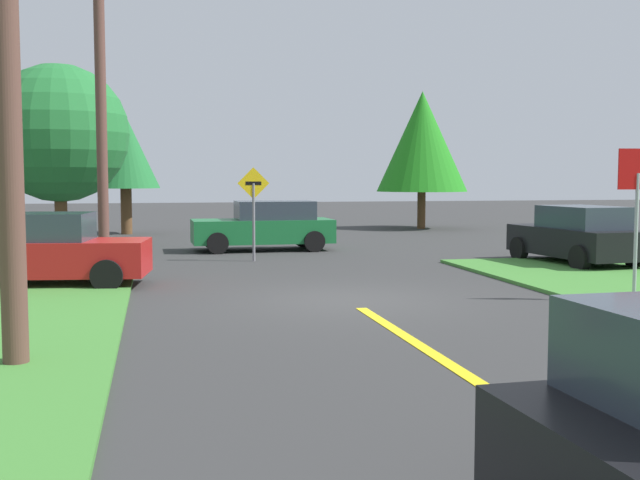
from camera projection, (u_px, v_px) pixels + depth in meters
name	position (u px, v px, depth m)	size (l,w,h in m)	color
ground_plane	(348.00, 300.00, 15.17)	(120.00, 120.00, 0.00)	#333333
lane_stripe_center	(552.00, 429.00, 7.37)	(0.20, 14.00, 0.01)	yellow
stop_sign	(637.00, 194.00, 14.82)	(0.78, 0.13, 2.94)	#9EA0A8
car_on_crossroad	(577.00, 236.00, 21.20)	(2.28, 4.30, 1.62)	black
parked_car_near_building	(41.00, 250.00, 16.93)	(4.64, 2.38, 1.62)	red
car_approaching_junction	(266.00, 226.00, 25.44)	(4.59, 2.09, 1.62)	#196B33
utility_pole_near	(5.00, 15.00, 9.39)	(1.79, 0.47, 8.50)	brown
utility_pole_mid	(101.00, 107.00, 20.61)	(1.80, 0.29, 8.23)	brown
direction_sign	(254.00, 203.00, 22.07)	(0.91, 0.08, 2.68)	slate
oak_tree_left	(125.00, 152.00, 32.52)	(2.85, 2.85, 5.07)	brown
pine_tree_center	(422.00, 142.00, 36.00)	(4.21, 4.21, 6.37)	brown
oak_tree_right	(59.00, 134.00, 26.21)	(4.65, 4.65, 6.21)	brown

